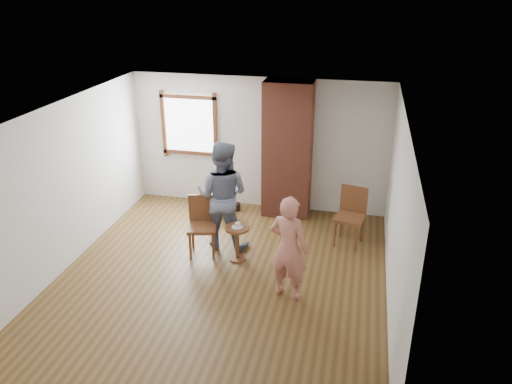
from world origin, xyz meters
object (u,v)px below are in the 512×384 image
at_px(dining_chair_left, 202,222).
at_px(person_pink, 288,248).
at_px(stoneware_crock, 221,206).
at_px(side_table, 237,238).
at_px(man, 222,195).
at_px(dining_chair_right, 351,213).

distance_m(dining_chair_left, person_pink, 1.87).
height_order(stoneware_crock, side_table, side_table).
height_order(side_table, person_pink, person_pink).
height_order(stoneware_crock, man, man).
distance_m(dining_chair_right, person_pink, 2.00).
height_order(dining_chair_right, man, man).
relative_size(stoneware_crock, dining_chair_left, 0.44).
height_order(stoneware_crock, dining_chair_right, dining_chair_right).
distance_m(stoneware_crock, dining_chair_left, 1.38).
relative_size(dining_chair_left, dining_chair_right, 0.99).
xyz_separation_m(dining_chair_left, side_table, (0.63, -0.14, -0.15)).
relative_size(stoneware_crock, person_pink, 0.28).
xyz_separation_m(stoneware_crock, man, (0.35, -1.05, 0.72)).
bearing_deg(person_pink, side_table, -24.90).
bearing_deg(dining_chair_left, dining_chair_right, 7.03).
xyz_separation_m(stoneware_crock, dining_chair_right, (2.47, -0.46, 0.35)).
bearing_deg(dining_chair_left, side_table, -25.28).
distance_m(dining_chair_left, dining_chair_right, 2.55).
bearing_deg(dining_chair_right, person_pink, -101.68).
bearing_deg(dining_chair_right, stoneware_crock, -178.40).
bearing_deg(stoneware_crock, man, -71.74).
xyz_separation_m(dining_chair_right, side_table, (-1.76, -1.01, -0.16)).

